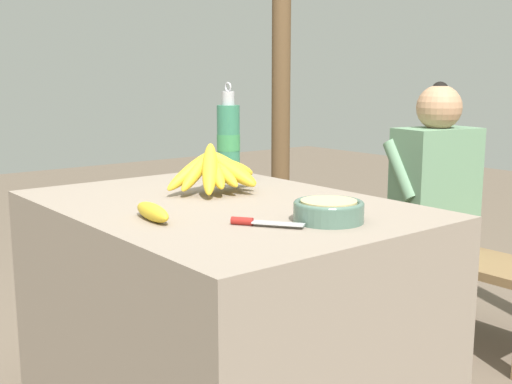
{
  "coord_description": "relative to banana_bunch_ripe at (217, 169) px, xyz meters",
  "views": [
    {
      "loc": [
        1.5,
        -1.07,
        1.11
      ],
      "look_at": [
        0.1,
        0.05,
        0.78
      ],
      "focal_mm": 45.0,
      "sensor_mm": 36.0,
      "label": 1
    }
  ],
  "objects": [
    {
      "name": "wooden_bench",
      "position": [
        -0.1,
        1.12,
        -0.5
      ],
      "size": [
        1.45,
        0.32,
        0.38
      ],
      "color": "brown",
      "rests_on": "ground_plane"
    },
    {
      "name": "market_counter",
      "position": [
        0.14,
        -0.08,
        -0.45
      ],
      "size": [
        1.17,
        0.85,
        0.74
      ],
      "color": "gray",
      "rests_on": "ground_plane"
    },
    {
      "name": "seated_vendor",
      "position": [
        -0.0,
        1.09,
        -0.21
      ],
      "size": [
        0.44,
        0.42,
        1.09
      ],
      "rotation": [
        0.0,
        0.0,
        2.96
      ],
      "color": "#473828",
      "rests_on": "ground_plane"
    },
    {
      "name": "water_bottle",
      "position": [
        -0.21,
        0.2,
        0.06
      ],
      "size": [
        0.08,
        0.08,
        0.34
      ],
      "color": "#337556",
      "rests_on": "market_counter"
    },
    {
      "name": "knife",
      "position": [
        0.43,
        -0.19,
        -0.07
      ],
      "size": [
        0.17,
        0.13,
        0.02
      ],
      "rotation": [
        0.0,
        0.0,
        0.61
      ],
      "color": "#BCBCC1",
      "rests_on": "market_counter"
    },
    {
      "name": "banana_bunch_ripe",
      "position": [
        0.0,
        0.0,
        0.0
      ],
      "size": [
        0.2,
        0.34,
        0.17
      ],
      "color": "#4C381E",
      "rests_on": "market_counter"
    },
    {
      "name": "loose_banana_front",
      "position": [
        0.22,
        -0.36,
        -0.05
      ],
      "size": [
        0.18,
        0.07,
        0.04
      ],
      "rotation": [
        0.0,
        0.0,
        -0.13
      ],
      "color": "gold",
      "rests_on": "market_counter"
    },
    {
      "name": "banana_bunch_green",
      "position": [
        -0.47,
        1.12,
        -0.37
      ],
      "size": [
        0.2,
        0.32,
        0.15
      ],
      "color": "#4C381E",
      "rests_on": "wooden_bench"
    },
    {
      "name": "serving_bowl",
      "position": [
        0.51,
        -0.01,
        -0.05
      ],
      "size": [
        0.18,
        0.18,
        0.06
      ],
      "color": "#4C6B5B",
      "rests_on": "market_counter"
    },
    {
      "name": "support_post_near",
      "position": [
        -1.19,
        1.29,
        0.53
      ],
      "size": [
        0.11,
        0.11,
        2.7
      ],
      "color": "brown",
      "rests_on": "ground_plane"
    }
  ]
}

